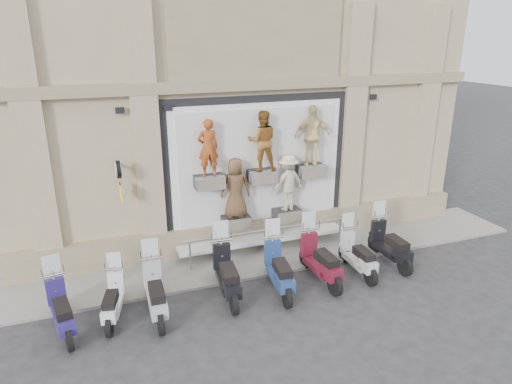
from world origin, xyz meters
TOP-DOWN VIEW (x-y plane):
  - ground at (0.00, 0.00)m, footprint 90.00×90.00m
  - sidewalk at (0.00, 2.10)m, footprint 16.00×2.20m
  - building at (0.00, 7.00)m, footprint 14.00×8.60m
  - shop_vitrine at (0.11, 2.74)m, footprint 5.60×0.83m
  - guard_rail at (0.00, 2.00)m, footprint 5.06×0.10m
  - clock_sign_bracket at (-3.90, 2.47)m, footprint 0.10×0.80m
  - scooter_a at (-5.47, 0.34)m, footprint 0.91×2.01m
  - scooter_b at (-4.40, 0.46)m, footprint 0.87×1.79m
  - scooter_c at (-3.48, 0.27)m, footprint 0.66×2.04m
  - scooter_d at (-1.72, 0.49)m, footprint 0.81×2.18m
  - scooter_e at (-0.43, 0.29)m, footprint 0.88×2.14m
  - scooter_f at (0.77, 0.37)m, footprint 0.67×2.11m
  - scooter_g at (1.91, 0.37)m, footprint 0.59×1.89m
  - scooter_h at (3.06, 0.56)m, footprint 0.65×2.04m

SIDE VIEW (x-z plane):
  - ground at x=0.00m, z-range 0.00..0.00m
  - sidewalk at x=0.00m, z-range 0.00..0.08m
  - guard_rail at x=0.00m, z-range 0.00..0.93m
  - scooter_b at x=-4.40m, z-range 0.00..1.40m
  - scooter_g at x=1.91m, z-range 0.00..1.52m
  - scooter_a at x=-5.47m, z-range 0.00..1.57m
  - scooter_c at x=-3.48m, z-range 0.00..1.64m
  - scooter_h at x=3.06m, z-range 0.00..1.65m
  - scooter_e at x=-0.43m, z-range 0.00..1.68m
  - scooter_f at x=0.77m, z-range 0.00..1.70m
  - scooter_d at x=-1.72m, z-range 0.00..1.73m
  - shop_vitrine at x=0.11m, z-range 0.25..4.55m
  - clock_sign_bracket at x=-3.90m, z-range 2.29..3.31m
  - building at x=0.00m, z-range 0.00..12.00m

